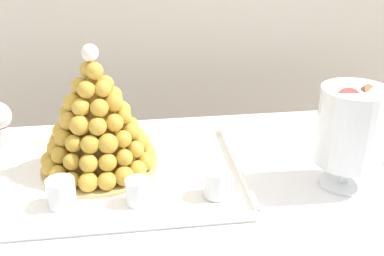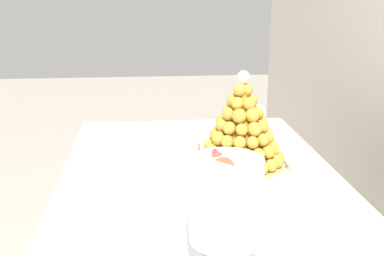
{
  "view_description": "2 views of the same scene",
  "coord_description": "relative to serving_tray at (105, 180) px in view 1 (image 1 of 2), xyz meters",
  "views": [
    {
      "loc": [
        -0.13,
        -0.86,
        1.3
      ],
      "look_at": [
        -0.01,
        0.02,
        0.9
      ],
      "focal_mm": 44.52,
      "sensor_mm": 36.0,
      "label": 1
    },
    {
      "loc": [
        1.18,
        -0.15,
        1.29
      ],
      "look_at": [
        -0.05,
        -0.04,
        0.93
      ],
      "focal_mm": 45.68,
      "sensor_mm": 36.0,
      "label": 2
    }
  ],
  "objects": [
    {
      "name": "dessert_cup_mid_left",
      "position": [
        -0.08,
        -0.09,
        0.03
      ],
      "size": [
        0.06,
        0.06,
        0.06
      ],
      "color": "silver",
      "rests_on": "serving_tray"
    },
    {
      "name": "buffet_table",
      "position": [
        0.19,
        -0.08,
        -0.11
      ],
      "size": [
        1.55,
        0.83,
        0.75
      ],
      "color": "brown",
      "rests_on": "ground_plane"
    },
    {
      "name": "serving_tray",
      "position": [
        0.0,
        0.0,
        0.0
      ],
      "size": [
        0.62,
        0.39,
        0.02
      ],
      "color": "white",
      "rests_on": "buffet_table"
    },
    {
      "name": "macaron_goblet",
      "position": [
        0.52,
        -0.08,
        0.13
      ],
      "size": [
        0.14,
        0.14,
        0.24
      ],
      "color": "white",
      "rests_on": "buffet_table"
    },
    {
      "name": "croquembouche",
      "position": [
        -0.01,
        0.05,
        0.12
      ],
      "size": [
        0.27,
        0.27,
        0.29
      ],
      "color": "tan",
      "rests_on": "serving_tray"
    },
    {
      "name": "dessert_cup_centre",
      "position": [
        0.07,
        -0.11,
        0.03
      ],
      "size": [
        0.05,
        0.05,
        0.05
      ],
      "color": "silver",
      "rests_on": "serving_tray"
    },
    {
      "name": "dessert_cup_mid_right",
      "position": [
        0.23,
        -0.1,
        0.03
      ],
      "size": [
        0.05,
        0.05,
        0.06
      ],
      "color": "silver",
      "rests_on": "serving_tray"
    }
  ]
}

